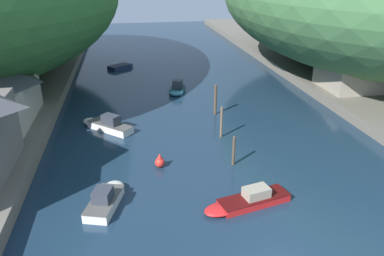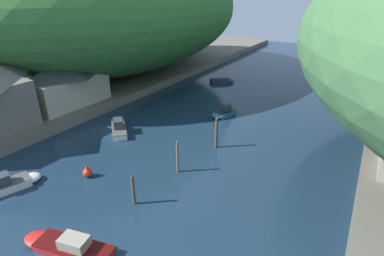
{
  "view_description": "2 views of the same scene",
  "coord_description": "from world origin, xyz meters",
  "px_view_note": "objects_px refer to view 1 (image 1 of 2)",
  "views": [
    {
      "loc": [
        -7.25,
        -13.62,
        14.74
      ],
      "look_at": [
        -1.75,
        17.15,
        1.12
      ],
      "focal_mm": 35.0,
      "sensor_mm": 36.0,
      "label": 1
    },
    {
      "loc": [
        13.68,
        -1.39,
        14.57
      ],
      "look_at": [
        -0.59,
        22.19,
        1.89
      ],
      "focal_mm": 28.0,
      "sensor_mm": 36.0,
      "label": 2
    }
  ],
  "objects_px": {
    "boat_moored_right": "(177,89)",
    "boat_red_skiff": "(106,124)",
    "boat_cabin_cruiser": "(122,66)",
    "boat_far_upstream": "(106,198)",
    "channel_buoy_near": "(160,162)",
    "person_by_boathouse": "(7,136)",
    "person_on_quay": "(10,141)",
    "boat_near_quay": "(246,201)",
    "right_bank_cottage": "(354,64)"
  },
  "relations": [
    {
      "from": "boat_moored_right",
      "to": "person_by_boathouse",
      "type": "bearing_deg",
      "value": 60.27
    },
    {
      "from": "right_bank_cottage",
      "to": "boat_moored_right",
      "type": "height_order",
      "value": "right_bank_cottage"
    },
    {
      "from": "boat_cabin_cruiser",
      "to": "channel_buoy_near",
      "type": "distance_m",
      "value": 32.35
    },
    {
      "from": "person_by_boathouse",
      "to": "right_bank_cottage",
      "type": "bearing_deg",
      "value": -54.53
    },
    {
      "from": "right_bank_cottage",
      "to": "person_on_quay",
      "type": "bearing_deg",
      "value": -162.94
    },
    {
      "from": "boat_cabin_cruiser",
      "to": "channel_buoy_near",
      "type": "xyz_separation_m",
      "value": [
        2.75,
        -32.23,
        0.18
      ]
    },
    {
      "from": "boat_red_skiff",
      "to": "boat_moored_right",
      "type": "bearing_deg",
      "value": 2.73
    },
    {
      "from": "boat_near_quay",
      "to": "boat_far_upstream",
      "type": "height_order",
      "value": "boat_far_upstream"
    },
    {
      "from": "boat_near_quay",
      "to": "boat_far_upstream",
      "type": "relative_size",
      "value": 1.29
    },
    {
      "from": "right_bank_cottage",
      "to": "boat_cabin_cruiser",
      "type": "bearing_deg",
      "value": 145.12
    },
    {
      "from": "person_on_quay",
      "to": "person_by_boathouse",
      "type": "height_order",
      "value": "same"
    },
    {
      "from": "right_bank_cottage",
      "to": "boat_moored_right",
      "type": "distance_m",
      "value": 21.33
    },
    {
      "from": "boat_moored_right",
      "to": "person_by_boathouse",
      "type": "relative_size",
      "value": 2.17
    },
    {
      "from": "boat_near_quay",
      "to": "channel_buoy_near",
      "type": "distance_m",
      "value": 8.1
    },
    {
      "from": "boat_moored_right",
      "to": "boat_far_upstream",
      "type": "relative_size",
      "value": 0.75
    },
    {
      "from": "boat_far_upstream",
      "to": "channel_buoy_near",
      "type": "relative_size",
      "value": 4.1
    },
    {
      "from": "person_on_quay",
      "to": "boat_far_upstream",
      "type": "bearing_deg",
      "value": -148.12
    },
    {
      "from": "right_bank_cottage",
      "to": "boat_red_skiff",
      "type": "bearing_deg",
      "value": -170.31
    },
    {
      "from": "channel_buoy_near",
      "to": "person_on_quay",
      "type": "xyz_separation_m",
      "value": [
        -11.43,
        2.32,
        1.65
      ]
    },
    {
      "from": "boat_near_quay",
      "to": "person_by_boathouse",
      "type": "height_order",
      "value": "person_by_boathouse"
    },
    {
      "from": "boat_cabin_cruiser",
      "to": "boat_moored_right",
      "type": "distance_m",
      "value": 15.42
    },
    {
      "from": "boat_cabin_cruiser",
      "to": "boat_red_skiff",
      "type": "height_order",
      "value": "boat_red_skiff"
    },
    {
      "from": "boat_red_skiff",
      "to": "person_on_quay",
      "type": "height_order",
      "value": "person_on_quay"
    },
    {
      "from": "right_bank_cottage",
      "to": "person_by_boathouse",
      "type": "distance_m",
      "value": 37.74
    },
    {
      "from": "boat_moored_right",
      "to": "boat_red_skiff",
      "type": "xyz_separation_m",
      "value": [
        -8.42,
        -9.96,
        0.03
      ]
    },
    {
      "from": "right_bank_cottage",
      "to": "person_on_quay",
      "type": "height_order",
      "value": "right_bank_cottage"
    },
    {
      "from": "boat_near_quay",
      "to": "boat_far_upstream",
      "type": "xyz_separation_m",
      "value": [
        -9.17,
        1.88,
        0.09
      ]
    },
    {
      "from": "person_by_boathouse",
      "to": "boat_near_quay",
      "type": "bearing_deg",
      "value": -99.18
    },
    {
      "from": "person_on_quay",
      "to": "boat_red_skiff",
      "type": "bearing_deg",
      "value": -65.12
    },
    {
      "from": "boat_moored_right",
      "to": "boat_cabin_cruiser",
      "type": "bearing_deg",
      "value": -46.92
    },
    {
      "from": "person_by_boathouse",
      "to": "person_on_quay",
      "type": "bearing_deg",
      "value": -133.62
    },
    {
      "from": "boat_near_quay",
      "to": "person_by_boathouse",
      "type": "bearing_deg",
      "value": 47.24
    },
    {
      "from": "person_on_quay",
      "to": "boat_moored_right",
      "type": "bearing_deg",
      "value": -59.98
    },
    {
      "from": "person_on_quay",
      "to": "boat_cabin_cruiser",
      "type": "bearing_deg",
      "value": -32.33
    },
    {
      "from": "boat_far_upstream",
      "to": "person_by_boathouse",
      "type": "distance_m",
      "value": 11.31
    },
    {
      "from": "boat_moored_right",
      "to": "boat_red_skiff",
      "type": "height_order",
      "value": "boat_red_skiff"
    },
    {
      "from": "boat_moored_right",
      "to": "channel_buoy_near",
      "type": "height_order",
      "value": "boat_moored_right"
    },
    {
      "from": "person_on_quay",
      "to": "person_by_boathouse",
      "type": "xyz_separation_m",
      "value": [
        -0.56,
        1.15,
        0.0
      ]
    },
    {
      "from": "boat_moored_right",
      "to": "person_on_quay",
      "type": "xyz_separation_m",
      "value": [
        -15.4,
        -16.03,
        1.64
      ]
    },
    {
      "from": "right_bank_cottage",
      "to": "boat_far_upstream",
      "type": "height_order",
      "value": "right_bank_cottage"
    },
    {
      "from": "boat_far_upstream",
      "to": "channel_buoy_near",
      "type": "height_order",
      "value": "boat_far_upstream"
    },
    {
      "from": "boat_moored_right",
      "to": "person_by_boathouse",
      "type": "distance_m",
      "value": 21.89
    },
    {
      "from": "boat_red_skiff",
      "to": "channel_buoy_near",
      "type": "relative_size",
      "value": 4.5
    },
    {
      "from": "boat_red_skiff",
      "to": "boat_cabin_cruiser",
      "type": "bearing_deg",
      "value": 38.83
    },
    {
      "from": "right_bank_cottage",
      "to": "boat_red_skiff",
      "type": "height_order",
      "value": "right_bank_cottage"
    },
    {
      "from": "channel_buoy_near",
      "to": "boat_red_skiff",
      "type": "bearing_deg",
      "value": 117.96
    },
    {
      "from": "right_bank_cottage",
      "to": "boat_red_skiff",
      "type": "distance_m",
      "value": 29.47
    },
    {
      "from": "right_bank_cottage",
      "to": "boat_red_skiff",
      "type": "relative_size",
      "value": 1.33
    },
    {
      "from": "boat_cabin_cruiser",
      "to": "person_by_boathouse",
      "type": "xyz_separation_m",
      "value": [
        -9.25,
        -28.76,
        1.83
      ]
    },
    {
      "from": "person_by_boathouse",
      "to": "channel_buoy_near",
      "type": "bearing_deg",
      "value": -85.8
    }
  ]
}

